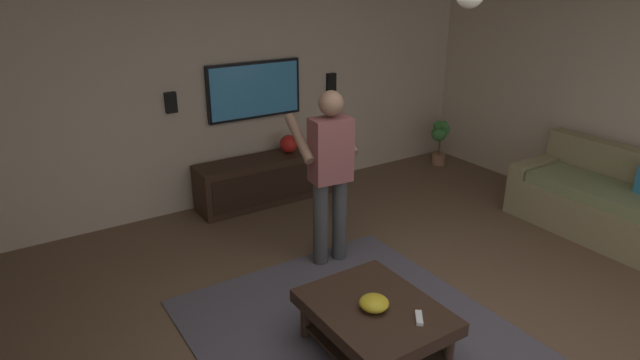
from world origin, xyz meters
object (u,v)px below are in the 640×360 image
(media_console, at_px, (268,179))
(potted_plant_short, at_px, (440,136))
(couch, at_px, (611,205))
(bowl, at_px, (374,303))
(wall_speaker_right, at_px, (171,103))
(coffee_table, at_px, (375,318))
(tv, at_px, (255,90))
(vase_round, at_px, (289,144))
(remote_white, at_px, (419,318))
(wall_speaker_left, at_px, (331,82))
(person_standing, at_px, (330,168))

(media_console, bearing_deg, potted_plant_short, 86.30)
(couch, relative_size, potted_plant_short, 2.87)
(bowl, relative_size, wall_speaker_right, 0.95)
(coffee_table, xyz_separation_m, tv, (3.08, -0.64, 1.01))
(vase_round, relative_size, wall_speaker_right, 1.00)
(potted_plant_short, xyz_separation_m, remote_white, (-2.96, 3.13, -0.01))
(potted_plant_short, distance_m, vase_round, 2.35)
(couch, relative_size, remote_white, 12.69)
(wall_speaker_left, bearing_deg, wall_speaker_right, 90.00)
(remote_white, bearing_deg, wall_speaker_right, 46.59)
(person_standing, height_order, potted_plant_short, person_standing)
(tv, height_order, potted_plant_short, tv)
(tv, distance_m, person_standing, 1.85)
(media_console, relative_size, bowl, 8.17)
(coffee_table, bearing_deg, couch, -87.26)
(potted_plant_short, bearing_deg, vase_round, 85.34)
(couch, distance_m, potted_plant_short, 2.52)
(coffee_table, bearing_deg, media_console, -12.60)
(coffee_table, relative_size, bowl, 4.80)
(tv, height_order, bowl, tv)
(tv, xyz_separation_m, wall_speaker_left, (0.01, -1.07, -0.02))
(vase_round, bearing_deg, wall_speaker_right, 79.69)
(wall_speaker_left, bearing_deg, coffee_table, 151.10)
(potted_plant_short, distance_m, wall_speaker_left, 1.84)
(vase_round, bearing_deg, bowl, 161.35)
(wall_speaker_right, bearing_deg, remote_white, -171.65)
(potted_plant_short, bearing_deg, coffee_table, 129.19)
(remote_white, bearing_deg, media_console, 29.41)
(tv, distance_m, vase_round, 0.75)
(tv, height_order, wall_speaker_left, tv)
(coffee_table, bearing_deg, tv, -11.64)
(couch, relative_size, wall_speaker_left, 8.66)
(coffee_table, distance_m, potted_plant_short, 4.23)
(tv, xyz_separation_m, vase_round, (-0.22, -0.31, -0.64))
(bowl, relative_size, wall_speaker_left, 0.95)
(remote_white, distance_m, wall_speaker_left, 3.82)
(person_standing, distance_m, wall_speaker_left, 2.23)
(couch, height_order, media_console, couch)
(couch, xyz_separation_m, remote_white, (-0.44, 3.08, 0.09))
(couch, xyz_separation_m, wall_speaker_left, (2.94, 1.52, 0.96))
(bowl, bearing_deg, tv, -12.09)
(potted_plant_short, height_order, wall_speaker_right, wall_speaker_right)
(media_console, distance_m, potted_plant_short, 2.65)
(person_standing, relative_size, remote_white, 10.93)
(tv, bearing_deg, wall_speaker_right, -90.77)
(media_console, xyz_separation_m, wall_speaker_right, (0.25, 0.98, 1.00))
(wall_speaker_left, bearing_deg, remote_white, 155.23)
(potted_plant_short, height_order, bowl, potted_plant_short)
(couch, bearing_deg, vase_round, -49.53)
(wall_speaker_left, bearing_deg, tv, 90.70)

